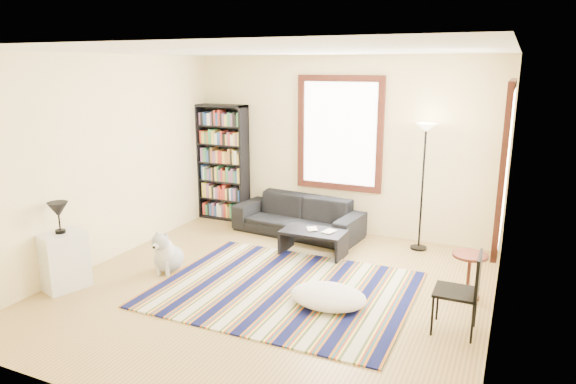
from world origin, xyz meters
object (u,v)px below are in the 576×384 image
at_px(bookshelf, 223,163).
at_px(folding_chair, 456,292).
at_px(floor_lamp, 422,188).
at_px(white_cabinet, 64,261).
at_px(side_table, 468,276).
at_px(coffee_table, 313,243).
at_px(sofa, 298,216).
at_px(dog, 169,250).
at_px(floor_cushion, 328,296).

height_order(bookshelf, folding_chair, bookshelf).
distance_m(floor_lamp, white_cabinet, 4.88).
height_order(side_table, folding_chair, folding_chair).
relative_size(coffee_table, white_cabinet, 1.29).
xyz_separation_m(sofa, floor_lamp, (1.90, 0.10, 0.63)).
distance_m(coffee_table, dog, 2.02).
bearing_deg(side_table, bookshelf, 159.44).
bearing_deg(folding_chair, coffee_table, 145.48).
xyz_separation_m(sofa, coffee_table, (0.57, -0.77, -0.12)).
relative_size(bookshelf, side_table, 3.70).
relative_size(coffee_table, folding_chair, 1.05).
height_order(sofa, white_cabinet, white_cabinet).
distance_m(floor_cushion, floor_lamp, 2.50).
height_order(side_table, white_cabinet, white_cabinet).
xyz_separation_m(sofa, dog, (-0.95, -2.10, -0.02)).
relative_size(bookshelf, folding_chair, 2.33).
bearing_deg(bookshelf, dog, -75.98).
height_order(sofa, bookshelf, bookshelf).
distance_m(bookshelf, floor_cushion, 3.87).
distance_m(coffee_table, folding_chair, 2.56).
distance_m(coffee_table, floor_cushion, 1.61).
bearing_deg(floor_cushion, dog, 177.61).
bearing_deg(folding_chair, floor_lamp, 108.34).
bearing_deg(white_cabinet, coffee_table, 62.45).
bearing_deg(floor_lamp, sofa, -176.99).
bearing_deg(side_table, sofa, 153.99).
distance_m(sofa, floor_lamp, 2.01).
bearing_deg(floor_lamp, side_table, -60.11).
height_order(floor_cushion, white_cabinet, white_cabinet).
xyz_separation_m(floor_lamp, dog, (-2.85, -2.20, -0.65)).
bearing_deg(floor_lamp, dog, -142.41).
distance_m(floor_lamp, dog, 3.66).
distance_m(floor_cushion, white_cabinet, 3.22).
height_order(floor_lamp, folding_chair, floor_lamp).
bearing_deg(sofa, side_table, -19.70).
distance_m(bookshelf, side_table, 4.61).
xyz_separation_m(side_table, folding_chair, (-0.05, -0.88, 0.16)).
bearing_deg(floor_lamp, floor_cushion, -104.43).
height_order(floor_cushion, side_table, side_table).
bearing_deg(side_table, white_cabinet, -159.03).
distance_m(bookshelf, coffee_table, 2.49).
distance_m(floor_lamp, side_table, 1.78).
bearing_deg(folding_chair, white_cabinet, -169.37).
height_order(coffee_table, floor_lamp, floor_lamp).
relative_size(sofa, floor_cushion, 2.34).
distance_m(bookshelf, folding_chair, 4.92).
bearing_deg(coffee_table, white_cabinet, -135.68).
distance_m(sofa, floor_cushion, 2.56).
xyz_separation_m(bookshelf, dog, (0.59, -2.37, -0.72)).
bearing_deg(floor_cushion, bookshelf, 139.23).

